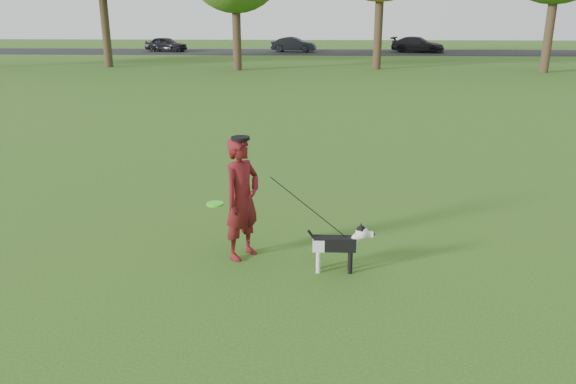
{
  "coord_description": "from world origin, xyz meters",
  "views": [
    {
      "loc": [
        0.36,
        -7.02,
        3.27
      ],
      "look_at": [
        0.04,
        0.11,
        0.95
      ],
      "focal_mm": 35.0,
      "sensor_mm": 36.0,
      "label": 1
    }
  ],
  "objects_px": {
    "car_left": "(166,44)",
    "car_right": "(418,45)",
    "car_mid": "(294,44)",
    "dog": "(340,243)",
    "man": "(242,199)"
  },
  "relations": [
    {
      "from": "dog",
      "to": "car_right",
      "type": "distance_m",
      "value": 41.08
    },
    {
      "from": "car_left",
      "to": "car_right",
      "type": "height_order",
      "value": "car_right"
    },
    {
      "from": "man",
      "to": "car_left",
      "type": "relative_size",
      "value": 0.49
    },
    {
      "from": "man",
      "to": "car_right",
      "type": "xyz_separation_m",
      "value": [
        9.27,
        39.88,
        -0.21
      ]
    },
    {
      "from": "car_left",
      "to": "car_mid",
      "type": "distance_m",
      "value": 10.49
    },
    {
      "from": "man",
      "to": "car_left",
      "type": "xyz_separation_m",
      "value": [
        -11.23,
        39.88,
        -0.24
      ]
    },
    {
      "from": "dog",
      "to": "car_right",
      "type": "xyz_separation_m",
      "value": [
        7.95,
        40.3,
        0.23
      ]
    },
    {
      "from": "dog",
      "to": "car_mid",
      "type": "xyz_separation_m",
      "value": [
        -2.05,
        40.3,
        0.2
      ]
    },
    {
      "from": "car_right",
      "to": "man",
      "type": "bearing_deg",
      "value": -174.13
    },
    {
      "from": "car_mid",
      "to": "car_right",
      "type": "bearing_deg",
      "value": -80.52
    },
    {
      "from": "dog",
      "to": "car_left",
      "type": "distance_m",
      "value": 42.21
    },
    {
      "from": "man",
      "to": "dog",
      "type": "height_order",
      "value": "man"
    },
    {
      "from": "car_mid",
      "to": "car_right",
      "type": "xyz_separation_m",
      "value": [
        10.0,
        0.0,
        0.02
      ]
    },
    {
      "from": "car_left",
      "to": "car_mid",
      "type": "xyz_separation_m",
      "value": [
        10.49,
        0.0,
        0.0
      ]
    },
    {
      "from": "car_left",
      "to": "car_right",
      "type": "distance_m",
      "value": 20.49
    }
  ]
}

